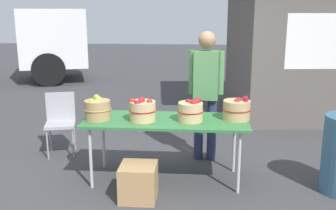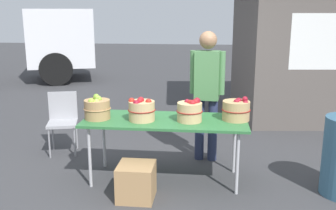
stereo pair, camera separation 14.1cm
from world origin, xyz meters
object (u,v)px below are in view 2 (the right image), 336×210
object	(u,v)px
market_table	(165,123)
folding_chair	(63,117)
vendor_adult	(207,86)
produce_crate	(136,182)
apple_basket_green_0	(97,109)
apple_basket_red_1	(190,111)
apple_basket_red_0	(142,110)
apple_basket_red_2	(236,110)

from	to	relation	value
market_table	folding_chair	size ratio (longest dim) A/B	2.21
market_table	vendor_adult	xyz separation A→B (m)	(0.47, 0.71, 0.32)
vendor_adult	folding_chair	size ratio (longest dim) A/B	2.02
produce_crate	apple_basket_green_0	bearing A→B (deg)	139.18
apple_basket_red_1	apple_basket_red_0	bearing A→B (deg)	-176.90
produce_crate	market_table	bearing A→B (deg)	64.50
apple_basket_red_2	apple_basket_red_0	bearing A→B (deg)	-172.38
apple_basket_red_2	produce_crate	bearing A→B (deg)	-150.99
market_table	produce_crate	size ratio (longest dim) A/B	4.92
apple_basket_red_0	produce_crate	size ratio (longest dim) A/B	0.82
market_table	apple_basket_red_0	size ratio (longest dim) A/B	5.96
apple_basket_green_0	apple_basket_red_0	world-z (taller)	apple_basket_green_0
apple_basket_red_0	market_table	bearing A→B (deg)	16.49
apple_basket_red_1	folding_chair	distance (m)	2.06
apple_basket_red_0	apple_basket_red_2	size ratio (longest dim) A/B	0.96
apple_basket_green_0	market_table	bearing A→B (deg)	4.32
apple_basket_red_1	folding_chair	size ratio (longest dim) A/B	0.35
apple_basket_red_2	folding_chair	distance (m)	2.51
market_table	apple_basket_red_2	bearing A→B (deg)	4.67
apple_basket_green_0	apple_basket_red_0	distance (m)	0.53
vendor_adult	market_table	bearing A→B (deg)	62.32
vendor_adult	produce_crate	world-z (taller)	vendor_adult
apple_basket_green_0	apple_basket_red_1	world-z (taller)	apple_basket_green_0
apple_basket_red_0	apple_basket_red_1	world-z (taller)	apple_basket_red_0
apple_basket_red_0	folding_chair	distance (m)	1.60
vendor_adult	apple_basket_red_0	bearing A→B (deg)	52.90
market_table	produce_crate	bearing A→B (deg)	-115.50
market_table	apple_basket_red_1	bearing A→B (deg)	-9.41
apple_basket_red_0	produce_crate	xyz separation A→B (m)	(0.01, -0.45, -0.68)
folding_chair	vendor_adult	bearing A→B (deg)	-17.11
market_table	produce_crate	world-z (taller)	market_table
apple_basket_green_0	folding_chair	distance (m)	1.20
vendor_adult	folding_chair	bearing A→B (deg)	3.73
folding_chair	produce_crate	world-z (taller)	folding_chair
apple_basket_green_0	apple_basket_red_2	bearing A→B (deg)	4.50
apple_basket_red_0	folding_chair	xyz separation A→B (m)	(-1.30, 0.87, -0.37)
apple_basket_red_2	market_table	bearing A→B (deg)	-175.33
apple_basket_red_2	produce_crate	xyz separation A→B (m)	(-1.07, -0.59, -0.68)
apple_basket_red_0	apple_basket_red_2	world-z (taller)	apple_basket_red_2
apple_basket_red_0	folding_chair	size ratio (longest dim) A/B	0.37
apple_basket_green_0	vendor_adult	size ratio (longest dim) A/B	0.18
produce_crate	folding_chair	bearing A→B (deg)	134.90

